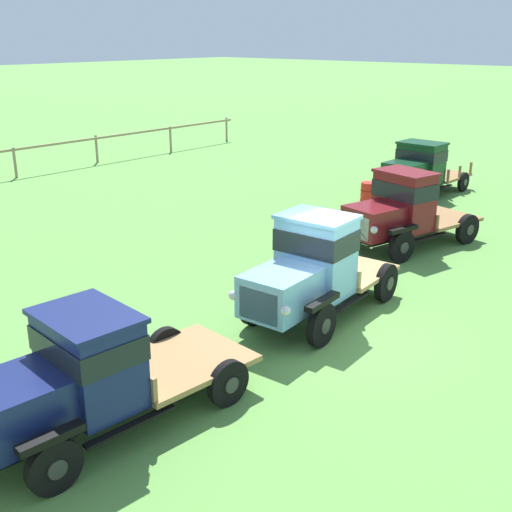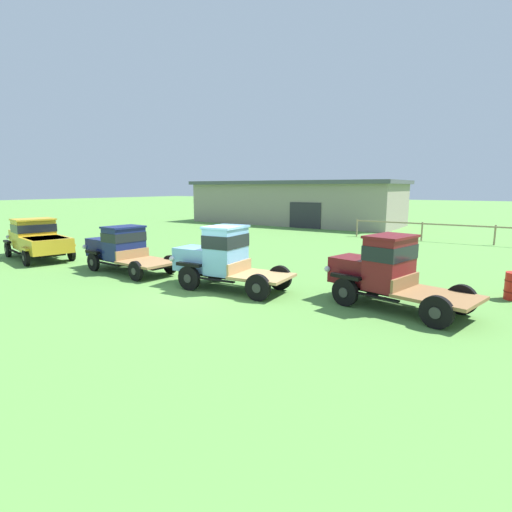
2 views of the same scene
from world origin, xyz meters
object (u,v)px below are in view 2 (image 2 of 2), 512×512
(farm_shed, at_px, (295,202))
(vintage_truck_second_in_line, at_px, (121,247))
(vintage_truck_far_side, at_px, (385,270))
(vintage_truck_foreground_near, at_px, (37,238))
(vintage_truck_midrow_center, at_px, (221,257))

(farm_shed, bearing_deg, vintage_truck_second_in_line, -79.26)
(vintage_truck_second_in_line, distance_m, vintage_truck_far_side, 11.68)
(vintage_truck_second_in_line, xyz_separation_m, vintage_truck_far_side, (11.64, 1.01, 0.11))
(farm_shed, distance_m, vintage_truck_foreground_near, 26.39)
(vintage_truck_second_in_line, xyz_separation_m, vintage_truck_midrow_center, (5.85, -0.05, 0.14))
(farm_shed, distance_m, vintage_truck_far_side, 29.89)
(vintage_truck_far_side, bearing_deg, vintage_truck_foreground_near, -175.39)
(vintage_truck_foreground_near, xyz_separation_m, vintage_truck_midrow_center, (12.26, 0.39, 0.13))
(farm_shed, height_order, vintage_truck_second_in_line, farm_shed)
(vintage_truck_second_in_line, bearing_deg, vintage_truck_midrow_center, -0.53)
(farm_shed, xyz_separation_m, vintage_truck_far_side, (16.55, -24.87, -1.06))
(vintage_truck_midrow_center, xyz_separation_m, vintage_truck_far_side, (5.78, 1.07, -0.04))
(vintage_truck_foreground_near, xyz_separation_m, vintage_truck_second_in_line, (6.41, 0.44, -0.01))
(vintage_truck_far_side, bearing_deg, vintage_truck_midrow_center, -169.55)
(vintage_truck_midrow_center, relative_size, vintage_truck_far_side, 0.98)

